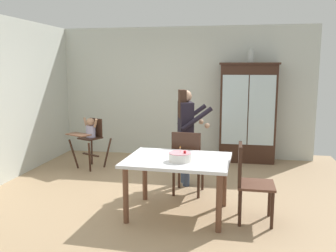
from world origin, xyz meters
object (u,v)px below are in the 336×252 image
(birthday_cake, at_px, (180,157))
(dining_chair_far_side, at_px, (187,159))
(high_chair_with_toddler, at_px, (90,134))
(dining_chair_right_end, at_px, (248,177))
(dining_table, at_px, (178,166))
(china_cabinet, at_px, (248,113))
(adult_person, at_px, (186,125))
(ceramic_vase, at_px, (251,56))

(birthday_cake, relative_size, dining_chair_far_side, 0.29)
(dining_chair_far_side, bearing_deg, high_chair_with_toddler, -25.74)
(dining_chair_far_side, distance_m, dining_chair_right_end, 1.13)
(high_chair_with_toddler, height_order, dining_table, high_chair_with_toddler)
(china_cabinet, relative_size, birthday_cake, 7.02)
(adult_person, height_order, dining_chair_right_end, adult_person)
(adult_person, distance_m, dining_table, 1.26)
(china_cabinet, relative_size, dining_chair_far_side, 2.05)
(china_cabinet, distance_m, dining_table, 3.04)
(ceramic_vase, bearing_deg, dining_chair_far_side, -113.58)
(ceramic_vase, height_order, birthday_cake, ceramic_vase)
(high_chair_with_toddler, xyz_separation_m, birthday_cake, (1.99, -1.96, 0.14))
(high_chair_with_toddler, distance_m, adult_person, 2.00)
(china_cabinet, relative_size, adult_person, 1.28)
(china_cabinet, xyz_separation_m, dining_chair_far_side, (-0.92, -2.15, -0.43))
(adult_person, relative_size, dining_table, 1.14)
(china_cabinet, xyz_separation_m, ceramic_vase, (0.02, 0.00, 1.10))
(dining_table, height_order, dining_chair_right_end, dining_chair_right_end)
(ceramic_vase, bearing_deg, dining_table, -108.69)
(china_cabinet, relative_size, dining_chair_right_end, 2.05)
(china_cabinet, height_order, birthday_cake, china_cabinet)
(dining_chair_far_side, bearing_deg, ceramic_vase, -109.63)
(china_cabinet, xyz_separation_m, adult_person, (-1.01, -1.65, -0.02))
(china_cabinet, bearing_deg, birthday_cake, -106.74)
(china_cabinet, bearing_deg, dining_chair_right_end, -91.58)
(adult_person, distance_m, birthday_cake, 1.36)
(adult_person, height_order, birthday_cake, adult_person)
(high_chair_with_toddler, bearing_deg, birthday_cake, -18.50)
(birthday_cake, xyz_separation_m, dining_chair_far_side, (-0.02, 0.84, -0.24))
(dining_chair_right_end, bearing_deg, china_cabinet, -1.27)
(china_cabinet, distance_m, high_chair_with_toddler, 3.08)
(dining_chair_right_end, bearing_deg, birthday_cake, 96.35)
(adult_person, bearing_deg, dining_table, 164.58)
(birthday_cake, bearing_deg, china_cabinet, 73.26)
(high_chair_with_toddler, bearing_deg, ceramic_vase, 45.70)
(birthday_cake, distance_m, dining_chair_far_side, 0.87)
(dining_chair_far_side, bearing_deg, birthday_cake, 95.25)
(ceramic_vase, height_order, high_chair_with_toddler, ceramic_vase)
(china_cabinet, bearing_deg, dining_table, -108.30)
(adult_person, relative_size, dining_chair_far_side, 1.59)
(dining_table, distance_m, dining_chair_right_end, 0.87)
(high_chair_with_toddler, bearing_deg, china_cabinet, 45.78)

